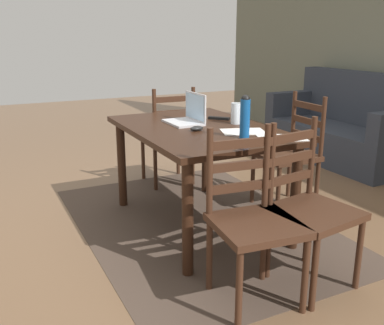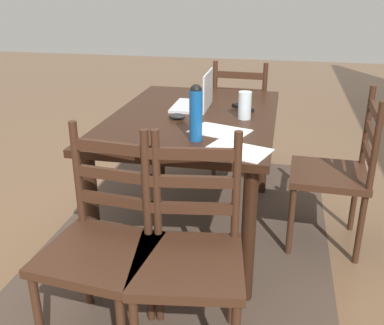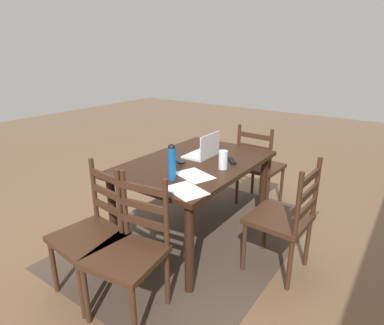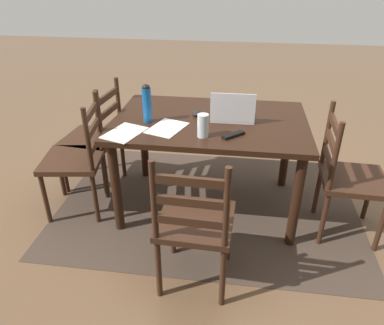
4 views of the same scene
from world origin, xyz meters
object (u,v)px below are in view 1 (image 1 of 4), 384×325
at_px(chair_right_far, 308,209).
at_px(water_bottle, 245,116).
at_px(drinking_glass, 236,113).
at_px(laptop, 188,115).
at_px(tv_remote, 219,118).
at_px(chair_right_near, 253,220).
at_px(computer_mouse, 197,128).
at_px(chair_far_head, 290,154).
at_px(chair_left_far, 168,137).
at_px(couch, 344,129).
at_px(dining_table, 199,140).

relative_size(chair_right_far, water_bottle, 3.37).
relative_size(chair_right_far, drinking_glass, 6.02).
height_order(laptop, tv_remote, laptop).
distance_m(chair_right_near, computer_mouse, 0.96).
height_order(chair_far_head, laptop, laptop).
xyz_separation_m(chair_left_far, couch, (0.10, 2.18, -0.11)).
height_order(chair_left_far, water_bottle, water_bottle).
distance_m(chair_left_far, couch, 2.18).
bearing_deg(chair_left_far, dining_table, -10.70).
relative_size(couch, laptop, 5.59).
relative_size(dining_table, chair_far_head, 1.51).
xyz_separation_m(chair_far_head, couch, (-0.91, 1.51, -0.11)).
xyz_separation_m(dining_table, water_bottle, (0.45, 0.10, 0.25)).
bearing_deg(chair_right_near, dining_table, 169.43).
bearing_deg(drinking_glass, computer_mouse, -76.42).
height_order(dining_table, chair_far_head, chair_far_head).
relative_size(chair_far_head, chair_right_near, 1.00).
bearing_deg(chair_far_head, tv_remote, -107.69).
xyz_separation_m(water_bottle, drinking_glass, (-0.43, 0.20, -0.07)).
bearing_deg(tv_remote, chair_far_head, -60.68).
bearing_deg(drinking_glass, chair_right_far, -6.72).
relative_size(chair_far_head, drinking_glass, 6.02).
height_order(dining_table, drinking_glass, drinking_glass).
bearing_deg(chair_right_far, water_bottle, -171.50).
height_order(water_bottle, drinking_glass, water_bottle).
bearing_deg(dining_table, laptop, -178.42).
distance_m(drinking_glass, tv_remote, 0.22).
distance_m(chair_left_far, water_bottle, 1.53).
relative_size(dining_table, water_bottle, 5.09).
bearing_deg(tv_remote, water_bottle, -148.11).
xyz_separation_m(dining_table, chair_left_far, (-1.01, 0.19, -0.21)).
xyz_separation_m(water_bottle, computer_mouse, (-0.34, -0.18, -0.13)).
height_order(drinking_glass, tv_remote, drinking_glass).
relative_size(chair_right_far, chair_far_head, 1.00).
relative_size(chair_far_head, laptop, 2.95).
distance_m(water_bottle, computer_mouse, 0.40).
xyz_separation_m(chair_right_far, water_bottle, (-0.56, -0.08, 0.45)).
height_order(chair_right_far, tv_remote, chair_right_far).
bearing_deg(chair_right_far, dining_table, -169.52).
xyz_separation_m(chair_right_far, chair_far_head, (-1.00, 0.67, 0.00)).
xyz_separation_m(chair_right_far, couch, (-1.92, 2.18, -0.11)).
bearing_deg(chair_right_near, couch, 126.88).
height_order(dining_table, computer_mouse, computer_mouse).
xyz_separation_m(chair_right_far, laptop, (-1.17, -0.19, 0.36)).
height_order(couch, drinking_glass, couch).
relative_size(couch, drinking_glass, 11.41).
xyz_separation_m(dining_table, laptop, (-0.16, -0.00, 0.16)).
xyz_separation_m(drinking_glass, tv_remote, (-0.20, -0.03, -0.07)).
xyz_separation_m(chair_far_head, water_bottle, (0.45, -0.75, 0.45)).
distance_m(chair_right_far, computer_mouse, 0.99).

